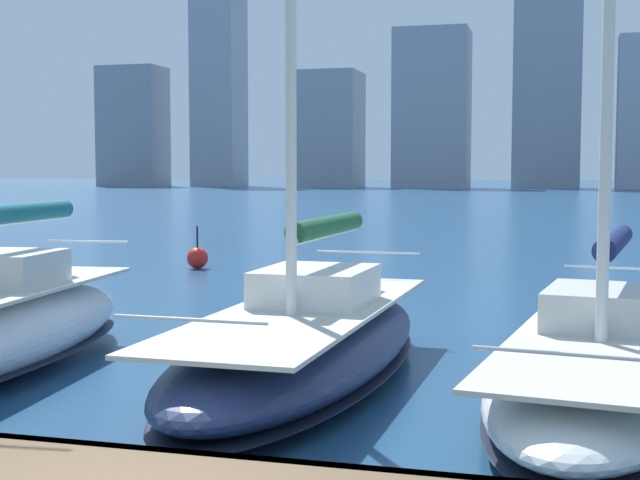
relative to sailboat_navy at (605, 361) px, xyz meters
The scene contains 4 objects.
city_skyline 155.01m from the sailboat_navy, 87.59° to the right, with size 172.40×24.16×48.49m.
sailboat_navy is the anchor object (origin of this frame).
sailboat_forest 4.33m from the sailboat_navy, ahead, with size 2.98×9.08×10.19m.
channel_buoy 18.86m from the sailboat_navy, 49.89° to the right, with size 0.70×0.70×1.40m.
Camera 1 is at (-3.35, 6.22, 3.23)m, focal length 50.00 mm.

